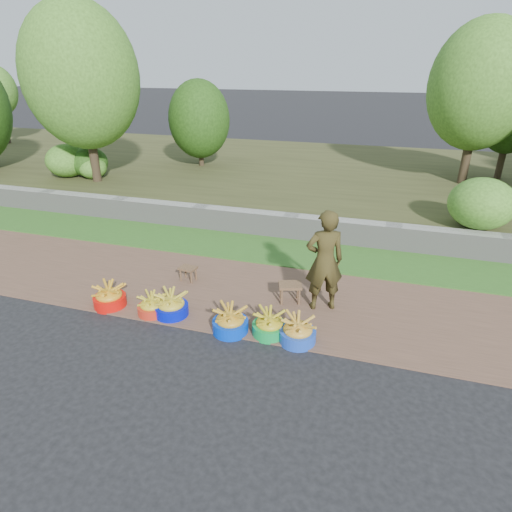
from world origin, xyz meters
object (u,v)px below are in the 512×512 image
(basin_a, at_px, (109,297))
(basin_d, at_px, (230,321))
(basin_e, at_px, (269,325))
(basin_c, at_px, (171,306))
(basin_b, at_px, (152,306))
(vendor_woman, at_px, (324,261))
(stool_right, at_px, (290,288))
(stool_left, at_px, (188,270))
(basin_f, at_px, (298,331))

(basin_a, distance_m, basin_d, 2.16)
(basin_d, relative_size, basin_e, 1.06)
(basin_c, relative_size, basin_d, 1.00)
(basin_a, xyz_separation_m, basin_d, (2.15, -0.11, 0.00))
(basin_b, xyz_separation_m, vendor_woman, (2.55, 0.98, 0.70))
(basin_b, distance_m, basin_d, 1.36)
(basin_c, height_order, basin_d, basin_d)
(basin_e, relative_size, stool_right, 1.15)
(basin_c, relative_size, basin_e, 1.05)
(basin_d, xyz_separation_m, vendor_woman, (1.19, 1.07, 0.68))
(basin_a, bearing_deg, basin_e, -0.18)
(vendor_woman, bearing_deg, stool_right, -25.04)
(basin_c, distance_m, stool_left, 1.18)
(basin_c, distance_m, basin_d, 1.06)
(stool_left, height_order, stool_right, stool_right)
(basin_e, bearing_deg, basin_c, 178.09)
(basin_a, xyz_separation_m, basin_f, (3.16, -0.06, 0.00))
(basin_d, distance_m, stool_right, 1.28)
(basin_b, relative_size, stool_left, 1.39)
(basin_c, xyz_separation_m, stool_right, (1.71, 0.94, 0.10))
(basin_c, bearing_deg, stool_right, 28.89)
(basin_d, height_order, vendor_woman, vendor_woman)
(basin_c, xyz_separation_m, stool_left, (-0.25, 1.15, 0.05))
(basin_a, bearing_deg, basin_d, -2.86)
(basin_e, bearing_deg, stool_left, 147.30)
(basin_c, bearing_deg, basin_a, -177.62)
(vendor_woman, bearing_deg, basin_f, 57.31)
(basin_e, distance_m, stool_right, 1.01)
(basin_e, relative_size, vendor_woman, 0.30)
(basin_c, height_order, basin_e, basin_c)
(basin_d, bearing_deg, basin_c, 171.71)
(basin_d, distance_m, stool_left, 1.84)
(basin_b, distance_m, vendor_woman, 2.83)
(basin_d, bearing_deg, basin_b, 176.24)
(basin_b, distance_m, stool_left, 1.22)
(basin_a, bearing_deg, basin_f, -1.15)
(basin_c, bearing_deg, basin_d, -8.29)
(stool_left, bearing_deg, basin_d, -45.07)
(basin_c, relative_size, stool_left, 1.61)
(basin_b, xyz_separation_m, basin_e, (1.94, 0.01, 0.02))
(basin_b, bearing_deg, basin_f, -1.10)
(stool_left, relative_size, stool_right, 0.75)
(basin_a, height_order, basin_c, basin_c)
(basin_b, height_order, stool_left, basin_b)
(basin_f, xyz_separation_m, stool_left, (-2.31, 1.26, 0.05))
(basin_d, height_order, stool_left, basin_d)
(basin_d, distance_m, basin_f, 1.01)
(basin_a, distance_m, stool_left, 1.47)
(basin_e, bearing_deg, basin_b, -179.72)
(basin_a, relative_size, stool_right, 1.19)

